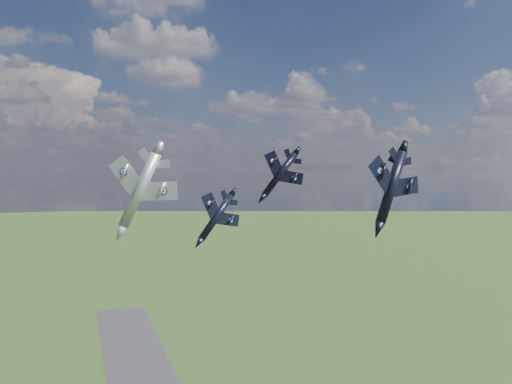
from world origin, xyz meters
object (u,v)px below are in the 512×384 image
object	(u,v)px
jet_lead_navy	(217,217)
jet_high_navy	(280,174)
jet_left_silver	(140,190)
jet_right_navy	(391,187)

from	to	relation	value
jet_lead_navy	jet_high_navy	bearing A→B (deg)	-0.30
jet_high_navy	jet_left_silver	xyz separation A→B (m)	(-26.78, -11.31, -2.05)
jet_right_navy	jet_high_navy	world-z (taller)	jet_high_navy
jet_lead_navy	jet_left_silver	size ratio (longest dim) A/B	0.79
jet_right_navy	jet_left_silver	size ratio (longest dim) A/B	0.92
jet_lead_navy	jet_right_navy	bearing A→B (deg)	-59.13
jet_left_silver	jet_right_navy	bearing A→B (deg)	1.72
jet_right_navy	jet_high_navy	size ratio (longest dim) A/B	1.14
jet_right_navy	jet_left_silver	xyz separation A→B (m)	(-33.73, 13.61, -0.49)
jet_high_navy	jet_left_silver	size ratio (longest dim) A/B	0.81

